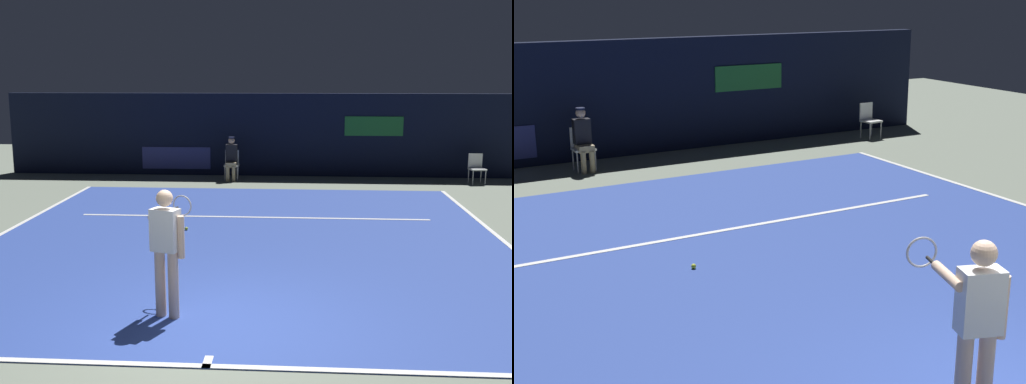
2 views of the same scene
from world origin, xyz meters
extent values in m
plane|color=gray|center=(0.00, 4.42, 0.00)|extent=(32.00, 32.00, 0.00)
cube|color=#2D479E|center=(0.00, 4.42, 0.01)|extent=(10.05, 10.84, 0.01)
cube|color=white|center=(0.00, 6.32, 0.01)|extent=(7.84, 0.10, 0.01)
cube|color=black|center=(0.00, 12.36, 1.30)|extent=(16.62, 0.30, 2.60)
cube|color=#1E6B2D|center=(3.32, 12.20, 1.60)|extent=(1.80, 0.04, 0.60)
cylinder|color=beige|center=(-0.63, 0.41, 0.46)|extent=(0.14, 0.14, 0.92)
cylinder|color=beige|center=(-0.82, 0.47, 0.46)|extent=(0.14, 0.14, 0.92)
cube|color=white|center=(-0.72, 0.44, 1.20)|extent=(0.41, 0.33, 0.56)
sphere|color=beige|center=(-0.72, 0.44, 1.62)|extent=(0.22, 0.22, 0.22)
cylinder|color=beige|center=(-0.84, 0.71, 1.35)|extent=(0.25, 0.50, 0.09)
cylinder|color=beige|center=(-0.51, 0.39, 1.12)|extent=(0.09, 0.09, 0.56)
cylinder|color=black|center=(-0.74, 1.00, 1.35)|extent=(0.13, 0.29, 0.03)
torus|color=#B2B2B7|center=(-0.65, 1.26, 1.35)|extent=(0.30, 0.12, 0.30)
cube|color=white|center=(-1.04, 11.31, 0.46)|extent=(0.44, 0.40, 0.04)
cube|color=white|center=(-1.04, 11.51, 0.69)|extent=(0.42, 0.03, 0.42)
cylinder|color=#B2B2B7|center=(-1.22, 11.14, 0.23)|extent=(0.03, 0.03, 0.46)
cylinder|color=#B2B2B7|center=(-0.85, 11.14, 0.23)|extent=(0.03, 0.03, 0.46)
cylinder|color=#B2B2B7|center=(-1.23, 11.48, 0.23)|extent=(0.03, 0.03, 0.46)
cylinder|color=#B2B2B7|center=(-0.85, 11.48, 0.23)|extent=(0.03, 0.03, 0.46)
cube|color=tan|center=(-1.04, 11.23, 0.50)|extent=(0.32, 0.40, 0.14)
cylinder|color=tan|center=(-1.12, 11.05, 0.23)|extent=(0.11, 0.11, 0.46)
cylinder|color=tan|center=(-0.94, 11.05, 0.23)|extent=(0.11, 0.11, 0.46)
cube|color=black|center=(-1.04, 11.35, 0.83)|extent=(0.34, 0.22, 0.52)
sphere|color=#DBAD89|center=(-1.04, 11.35, 1.21)|extent=(0.20, 0.20, 0.20)
cylinder|color=#141933|center=(-1.04, 11.35, 1.30)|extent=(0.19, 0.19, 0.04)
cube|color=white|center=(6.26, 11.15, 0.44)|extent=(0.48, 0.45, 0.04)
cube|color=white|center=(6.23, 11.35, 0.67)|extent=(0.42, 0.08, 0.42)
cylinder|color=#B2B2B7|center=(6.09, 10.96, 0.22)|extent=(0.03, 0.03, 0.44)
cylinder|color=#B2B2B7|center=(6.46, 11.00, 0.22)|extent=(0.03, 0.03, 0.44)
cylinder|color=#B2B2B7|center=(6.05, 11.30, 0.22)|extent=(0.03, 0.03, 0.44)
cylinder|color=#B2B2B7|center=(6.42, 11.34, 0.22)|extent=(0.03, 0.03, 0.44)
sphere|color=#CCE033|center=(-1.31, 5.05, 0.05)|extent=(0.07, 0.07, 0.07)
camera|label=1|loc=(0.98, -7.26, 3.19)|focal=43.49mm
camera|label=2|loc=(-4.98, -3.58, 3.69)|focal=51.54mm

